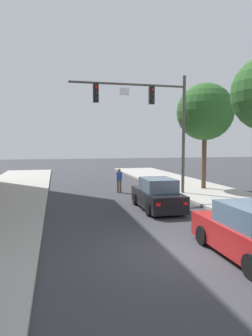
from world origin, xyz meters
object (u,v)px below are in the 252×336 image
Objects in this scene: traffic_signal_mast at (153,111)px; street_tree_second at (205,112)px; pedestrian_crossing_road at (119,179)px; car_lead_black at (157,195)px; car_following_red at (250,234)px.

street_tree_second is (4.39, 1.50, 0.19)m from traffic_signal_mast.
pedestrian_crossing_road is (-1.74, 1.88, -4.47)m from traffic_signal_mast.
street_tree_second reaches higher than car_lead_black.
car_following_red is at bearing -86.08° from car_lead_black.
traffic_signal_mast is at bearing -161.07° from street_tree_second.
traffic_signal_mast reaches higher than street_tree_second.
street_tree_second reaches higher than car_following_red.
traffic_signal_mast is 6.06m from car_lead_black.
car_lead_black is 1.00× the size of car_following_red.
traffic_signal_mast is 1.76× the size of car_following_red.
car_following_red is at bearing -92.61° from traffic_signal_mast.
pedestrian_crossing_road is at bearing 95.76° from car_following_red.
street_tree_second is at bearing 68.05° from car_following_red.
traffic_signal_mast is 4.57× the size of pedestrian_crossing_road.
car_lead_black is 0.57× the size of street_tree_second.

